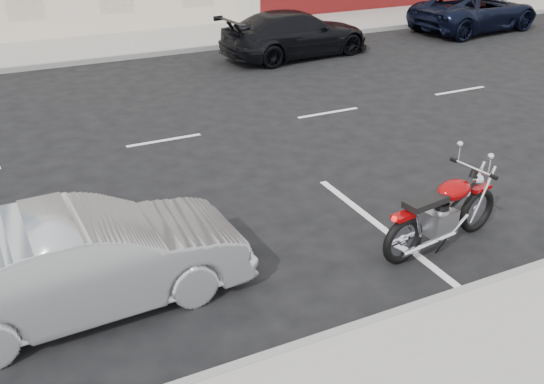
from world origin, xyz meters
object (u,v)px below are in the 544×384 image
(motorcycle, at_px, (479,200))
(car_far, at_px, (296,34))
(suv_far, at_px, (475,11))
(sedan_silver, at_px, (86,261))
(fire_hydrant, at_px, (434,3))

(motorcycle, relative_size, car_far, 0.47)
(motorcycle, bearing_deg, suv_far, 39.38)
(sedan_silver, bearing_deg, motorcycle, -99.14)
(sedan_silver, xyz_separation_m, car_far, (8.26, 10.14, 0.04))
(motorcycle, xyz_separation_m, suv_far, (10.27, 11.31, 0.19))
(fire_hydrant, height_order, suv_far, suv_far)
(fire_hydrant, bearing_deg, car_far, -157.40)
(fire_hydrant, relative_size, car_far, 0.15)
(motorcycle, height_order, car_far, car_far)
(sedan_silver, xyz_separation_m, suv_far, (15.98, 10.64, 0.04))
(fire_hydrant, distance_m, suv_far, 2.96)
(fire_hydrant, xyz_separation_m, sedan_silver, (-16.46, -13.55, 0.14))
(fire_hydrant, xyz_separation_m, motorcycle, (-10.75, -14.22, -0.01))
(fire_hydrant, distance_m, sedan_silver, 21.32)
(fire_hydrant, distance_m, motorcycle, 17.82)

